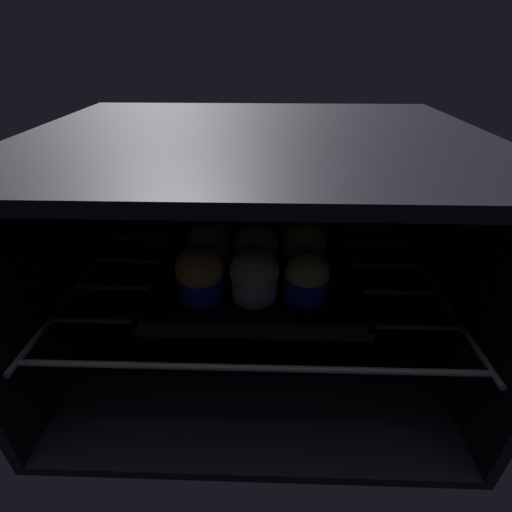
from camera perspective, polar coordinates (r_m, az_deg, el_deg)
oven_cavity at (r=60.28cm, az=0.13°, el=1.96°), size 59.00×47.00×37.00cm
oven_rack at (r=58.40cm, az=0.00°, el=-2.97°), size 54.80×42.00×0.80cm
baking_tray at (r=57.72cm, az=0.00°, el=-2.12°), size 29.34×29.34×2.20cm
muffin_row0_col0 at (r=49.77cm, az=-8.63°, el=-2.73°), size 6.43×6.43×7.78cm
muffin_row0_col1 at (r=49.50cm, az=0.11°, el=-2.92°), size 6.65×6.65×7.31cm
muffin_row0_col2 at (r=50.05cm, az=7.82°, el=-3.19°), size 6.18×6.18×7.04cm
muffin_row1_col0 at (r=56.53cm, az=-7.40°, el=1.54°), size 6.18×6.18×7.46cm
muffin_row1_col1 at (r=55.41cm, az=0.16°, el=0.99°), size 6.77×6.77×7.30cm
muffin_row1_col2 at (r=56.07cm, az=7.22°, el=1.61°), size 6.73×6.73×7.80cm
muffin_row2_col0 at (r=62.74cm, az=-6.76°, el=4.48°), size 6.31×6.31×7.30cm
muffin_row2_col1 at (r=62.12cm, az=0.08°, el=4.22°), size 6.18×6.18×6.83cm
muffin_row2_col2 at (r=62.05cm, az=6.78°, el=4.32°), size 6.61×6.61×7.85cm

